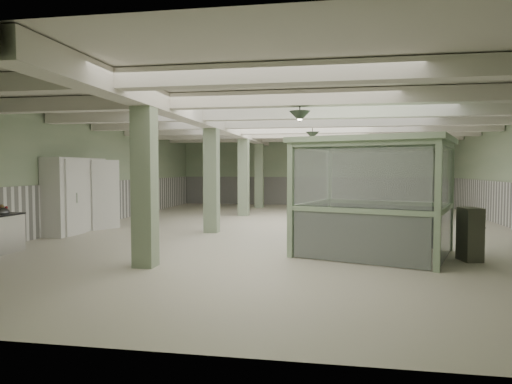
# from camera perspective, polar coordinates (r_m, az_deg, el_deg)

# --- Properties ---
(floor) EXTENTS (20.00, 20.00, 0.00)m
(floor) POSITION_cam_1_polar(r_m,az_deg,el_deg) (14.74, 4.95, -4.72)
(floor) COLOR beige
(floor) RESTS_ON ground
(ceiling) EXTENTS (14.00, 20.00, 0.02)m
(ceiling) POSITION_cam_1_polar(r_m,az_deg,el_deg) (14.70, 5.01, 9.33)
(ceiling) COLOR beige
(ceiling) RESTS_ON wall_back
(wall_back) EXTENTS (14.00, 0.02, 3.60)m
(wall_back) POSITION_cam_1_polar(r_m,az_deg,el_deg) (24.59, 6.94, 2.57)
(wall_back) COLOR #A8B994
(wall_back) RESTS_ON floor
(wall_front) EXTENTS (14.00, 0.02, 3.60)m
(wall_front) POSITION_cam_1_polar(r_m,az_deg,el_deg) (4.72, -5.26, 0.85)
(wall_front) COLOR #A8B994
(wall_front) RESTS_ON floor
(wall_left) EXTENTS (0.02, 20.00, 3.60)m
(wall_left) POSITION_cam_1_polar(r_m,az_deg,el_deg) (16.72, -19.70, 2.22)
(wall_left) COLOR #A8B994
(wall_left) RESTS_ON floor
(wainscot_left) EXTENTS (0.05, 19.90, 1.50)m
(wainscot_left) POSITION_cam_1_polar(r_m,az_deg,el_deg) (16.75, -19.56, -1.37)
(wainscot_left) COLOR white
(wainscot_left) RESTS_ON floor
(wainscot_back) EXTENTS (13.90, 0.05, 1.50)m
(wainscot_back) POSITION_cam_1_polar(r_m,az_deg,el_deg) (24.59, 6.92, 0.12)
(wainscot_back) COLOR white
(wainscot_back) RESTS_ON floor
(girder) EXTENTS (0.45, 19.90, 0.40)m
(girder) POSITION_cam_1_polar(r_m,az_deg,el_deg) (15.09, -4.60, 8.33)
(girder) COLOR silver
(girder) RESTS_ON ceiling
(beam_a) EXTENTS (13.90, 0.35, 0.32)m
(beam_a) POSITION_cam_1_polar(r_m,az_deg,el_deg) (7.30, -0.06, 14.40)
(beam_a) COLOR silver
(beam_a) RESTS_ON ceiling
(beam_b) EXTENTS (13.90, 0.35, 0.32)m
(beam_b) POSITION_cam_1_polar(r_m,az_deg,el_deg) (9.74, 2.51, 11.52)
(beam_b) COLOR silver
(beam_b) RESTS_ON ceiling
(beam_c) EXTENTS (13.90, 0.35, 0.32)m
(beam_c) POSITION_cam_1_polar(r_m,az_deg,el_deg) (12.20, 4.02, 9.79)
(beam_c) COLOR silver
(beam_c) RESTS_ON ceiling
(beam_d) EXTENTS (13.90, 0.35, 0.32)m
(beam_d) POSITION_cam_1_polar(r_m,az_deg,el_deg) (14.68, 5.01, 8.64)
(beam_d) COLOR silver
(beam_d) RESTS_ON ceiling
(beam_e) EXTENTS (13.90, 0.35, 0.32)m
(beam_e) POSITION_cam_1_polar(r_m,az_deg,el_deg) (17.16, 5.71, 7.81)
(beam_e) COLOR silver
(beam_e) RESTS_ON ceiling
(beam_f) EXTENTS (13.90, 0.35, 0.32)m
(beam_f) POSITION_cam_1_polar(r_m,az_deg,el_deg) (19.65, 6.23, 7.20)
(beam_f) COLOR silver
(beam_f) RESTS_ON ceiling
(beam_g) EXTENTS (13.90, 0.35, 0.32)m
(beam_g) POSITION_cam_1_polar(r_m,az_deg,el_deg) (22.13, 6.64, 6.72)
(beam_g) COLOR silver
(beam_g) RESTS_ON ceiling
(column_a) EXTENTS (0.42, 0.42, 3.60)m
(column_a) POSITION_cam_1_polar(r_m,az_deg,el_deg) (9.33, -13.75, 1.83)
(column_a) COLOR #8FA384
(column_a) RESTS_ON floor
(column_b) EXTENTS (0.42, 0.42, 3.60)m
(column_b) POSITION_cam_1_polar(r_m,az_deg,el_deg) (14.06, -5.58, 2.27)
(column_b) COLOR #8FA384
(column_b) RESTS_ON floor
(column_c) EXTENTS (0.42, 0.42, 3.60)m
(column_c) POSITION_cam_1_polar(r_m,az_deg,el_deg) (18.92, -1.57, 2.47)
(column_c) COLOR #8FA384
(column_c) RESTS_ON floor
(column_d) EXTENTS (0.42, 0.42, 3.60)m
(column_d) POSITION_cam_1_polar(r_m,az_deg,el_deg) (22.86, 0.41, 2.56)
(column_d) COLOR #8FA384
(column_d) RESTS_ON floor
(pendant_front) EXTENTS (0.44, 0.44, 0.22)m
(pendant_front) POSITION_cam_1_polar(r_m,az_deg,el_deg) (9.64, 5.49, 9.38)
(pendant_front) COLOR #304030
(pendant_front) RESTS_ON ceiling
(pendant_mid) EXTENTS (0.44, 0.44, 0.22)m
(pendant_mid) POSITION_cam_1_polar(r_m,az_deg,el_deg) (15.11, 7.07, 7.05)
(pendant_mid) COLOR #304030
(pendant_mid) RESTS_ON ceiling
(pendant_back) EXTENTS (0.44, 0.44, 0.22)m
(pendant_back) POSITION_cam_1_polar(r_m,az_deg,el_deg) (20.10, 7.75, 6.04)
(pendant_back) COLOR #304030
(pendant_back) RESTS_ON ceiling
(walkin_cooler) EXTENTS (1.08, 2.60, 2.38)m
(walkin_cooler) POSITION_cam_1_polar(r_m,az_deg,el_deg) (15.11, -21.53, -0.18)
(walkin_cooler) COLOR white
(walkin_cooler) RESTS_ON floor
(guard_booth) EXTENTS (4.00, 3.68, 2.65)m
(guard_booth) POSITION_cam_1_polar(r_m,az_deg,el_deg) (10.75, 14.54, 1.89)
(guard_booth) COLOR #9EBA95
(guard_booth) RESTS_ON floor
(filing_cabinet) EXTENTS (0.47, 0.59, 1.14)m
(filing_cabinet) POSITION_cam_1_polar(r_m,az_deg,el_deg) (10.76, 25.19, -4.81)
(filing_cabinet) COLOR #515345
(filing_cabinet) RESTS_ON floor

